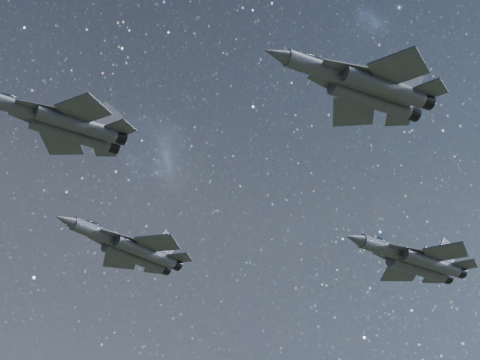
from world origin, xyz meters
TOP-DOWN VIEW (x-y plane):
  - jet_lead at (-22.87, 3.92)m, footprint 15.87×11.07m
  - jet_left at (-6.15, 20.20)m, footprint 18.50×12.82m
  - jet_right at (-4.64, -16.71)m, footprint 16.98×11.67m
  - jet_slot at (25.20, 2.71)m, footprint 20.14×14.20m

SIDE VIEW (x-z plane):
  - jet_left at x=-6.15m, z-range 142.98..147.62m
  - jet_slot at x=25.20m, z-range 143.62..148.72m
  - jet_lead at x=-22.87m, z-range 144.99..148.98m
  - jet_right at x=-4.64m, z-range 144.91..149.17m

